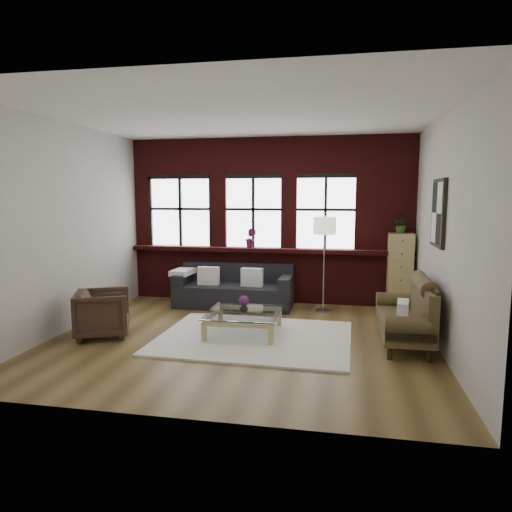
% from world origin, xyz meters
% --- Properties ---
extents(floor, '(5.50, 5.50, 0.00)m').
position_xyz_m(floor, '(0.00, 0.00, 0.00)').
color(floor, brown).
rests_on(floor, ground).
extents(ceiling, '(5.50, 5.50, 0.00)m').
position_xyz_m(ceiling, '(0.00, 0.00, 3.20)').
color(ceiling, white).
rests_on(ceiling, ground).
extents(wall_back, '(5.50, 0.00, 5.50)m').
position_xyz_m(wall_back, '(0.00, 2.50, 1.60)').
color(wall_back, beige).
rests_on(wall_back, ground).
extents(wall_front, '(5.50, 0.00, 5.50)m').
position_xyz_m(wall_front, '(0.00, -2.50, 1.60)').
color(wall_front, beige).
rests_on(wall_front, ground).
extents(wall_left, '(0.00, 5.00, 5.00)m').
position_xyz_m(wall_left, '(-2.75, 0.00, 1.60)').
color(wall_left, beige).
rests_on(wall_left, ground).
extents(wall_right, '(0.00, 5.00, 5.00)m').
position_xyz_m(wall_right, '(2.75, 0.00, 1.60)').
color(wall_right, beige).
rests_on(wall_right, ground).
extents(brick_backwall, '(5.50, 0.12, 3.20)m').
position_xyz_m(brick_backwall, '(0.00, 2.44, 1.60)').
color(brick_backwall, '#491111').
rests_on(brick_backwall, floor).
extents(sill_ledge, '(5.50, 0.30, 0.08)m').
position_xyz_m(sill_ledge, '(0.00, 2.35, 1.04)').
color(sill_ledge, '#491111').
rests_on(sill_ledge, brick_backwall).
extents(window_left, '(1.38, 0.10, 1.50)m').
position_xyz_m(window_left, '(-1.80, 2.45, 1.75)').
color(window_left, black).
rests_on(window_left, brick_backwall).
extents(window_mid, '(1.38, 0.10, 1.50)m').
position_xyz_m(window_mid, '(-0.30, 2.45, 1.75)').
color(window_mid, black).
rests_on(window_mid, brick_backwall).
extents(window_right, '(1.38, 0.10, 1.50)m').
position_xyz_m(window_right, '(1.10, 2.45, 1.75)').
color(window_right, black).
rests_on(window_right, brick_backwall).
extents(wall_poster, '(0.05, 0.74, 0.94)m').
position_xyz_m(wall_poster, '(2.72, 0.30, 1.85)').
color(wall_poster, black).
rests_on(wall_poster, wall_right).
extents(shag_rug, '(2.84, 2.26, 0.03)m').
position_xyz_m(shag_rug, '(0.18, 0.02, 0.01)').
color(shag_rug, white).
rests_on(shag_rug, floor).
extents(dark_sofa, '(2.20, 0.89, 0.80)m').
position_xyz_m(dark_sofa, '(-0.57, 1.90, 0.40)').
color(dark_sofa, black).
rests_on(dark_sofa, floor).
extents(pillow_a, '(0.40, 0.15, 0.34)m').
position_xyz_m(pillow_a, '(-1.04, 1.80, 0.59)').
color(pillow_a, white).
rests_on(pillow_a, dark_sofa).
extents(pillow_b, '(0.41, 0.17, 0.34)m').
position_xyz_m(pillow_b, '(-0.20, 1.80, 0.59)').
color(pillow_b, white).
rests_on(pillow_b, dark_sofa).
extents(vintage_settee, '(0.74, 1.66, 0.88)m').
position_xyz_m(vintage_settee, '(2.30, 0.20, 0.44)').
color(vintage_settee, '#4D3E23').
rests_on(vintage_settee, floor).
extents(pillow_settee, '(0.19, 0.40, 0.34)m').
position_xyz_m(pillow_settee, '(2.22, -0.31, 0.56)').
color(pillow_settee, white).
rests_on(pillow_settee, vintage_settee).
extents(armchair, '(1.00, 0.99, 0.70)m').
position_xyz_m(armchair, '(-2.06, -0.28, 0.35)').
color(armchair, '#35241A').
rests_on(armchair, floor).
extents(coffee_table, '(1.10, 1.10, 0.36)m').
position_xyz_m(coffee_table, '(-0.01, 0.18, 0.17)').
color(coffee_table, tan).
rests_on(coffee_table, shag_rug).
extents(vase, '(0.17, 0.17, 0.14)m').
position_xyz_m(vase, '(-0.01, 0.18, 0.42)').
color(vase, '#B2B2B2').
rests_on(vase, coffee_table).
extents(flowers, '(0.16, 0.16, 0.16)m').
position_xyz_m(flowers, '(-0.01, 0.18, 0.52)').
color(flowers, '#5F2056').
rests_on(flowers, vase).
extents(drawer_chest, '(0.43, 0.43, 1.41)m').
position_xyz_m(drawer_chest, '(2.47, 2.23, 0.71)').
color(drawer_chest, tan).
rests_on(drawer_chest, floor).
extents(potted_plant_top, '(0.31, 0.28, 0.32)m').
position_xyz_m(potted_plant_top, '(2.47, 2.23, 1.57)').
color(potted_plant_top, '#2D5923').
rests_on(potted_plant_top, drawer_chest).
extents(floor_lamp, '(0.40, 0.40, 1.86)m').
position_xyz_m(floor_lamp, '(1.11, 1.81, 0.93)').
color(floor_lamp, '#A5A5A8').
rests_on(floor_lamp, floor).
extents(sill_plant, '(0.23, 0.19, 0.39)m').
position_xyz_m(sill_plant, '(-0.33, 2.32, 1.27)').
color(sill_plant, '#5F2056').
rests_on(sill_plant, sill_ledge).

